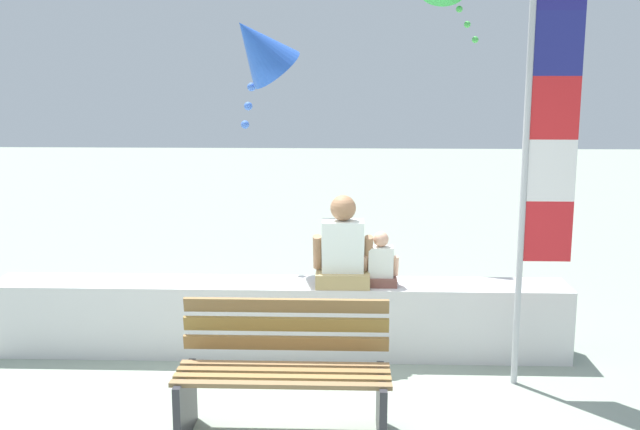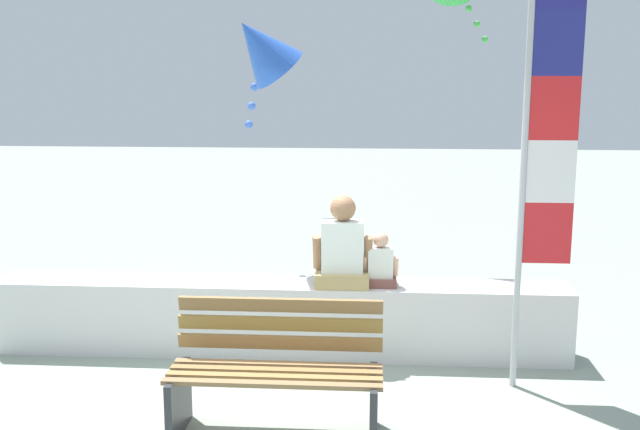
% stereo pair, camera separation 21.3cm
% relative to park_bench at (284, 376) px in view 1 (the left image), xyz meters
% --- Properties ---
extents(ground_plane, '(40.00, 40.00, 0.00)m').
position_rel_park_bench_xyz_m(ground_plane, '(-0.17, 0.27, -0.41)').
color(ground_plane, gray).
extents(seawall_ledge, '(5.00, 0.49, 0.64)m').
position_rel_park_bench_xyz_m(seawall_ledge, '(-0.17, 1.49, -0.09)').
color(seawall_ledge, silver).
rests_on(seawall_ledge, ground).
extents(park_bench, '(1.44, 0.61, 0.88)m').
position_rel_park_bench_xyz_m(park_bench, '(0.00, 0.00, 0.00)').
color(park_bench, olive).
rests_on(park_bench, ground).
extents(person_adult, '(0.51, 0.37, 0.78)m').
position_rel_park_bench_xyz_m(person_adult, '(0.39, 1.44, 0.54)').
color(person_adult, tan).
rests_on(person_adult, seawall_ledge).
extents(person_child, '(0.31, 0.22, 0.47)m').
position_rel_park_bench_xyz_m(person_child, '(0.71, 1.44, 0.42)').
color(person_child, brown).
rests_on(person_child, seawall_ledge).
extents(flag_banner, '(0.41, 0.05, 3.35)m').
position_rel_park_bench_xyz_m(flag_banner, '(1.89, 0.89, 1.58)').
color(flag_banner, '#B7B7BC').
rests_on(flag_banner, ground).
extents(kite_blue, '(0.91, 0.81, 1.14)m').
position_rel_park_bench_xyz_m(kite_blue, '(-0.38, 2.07, 2.25)').
color(kite_blue, blue).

